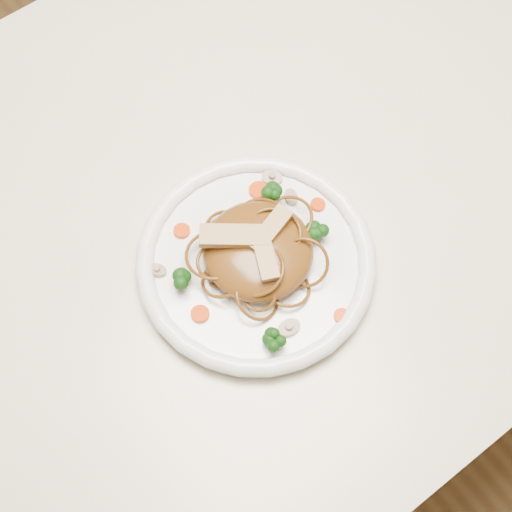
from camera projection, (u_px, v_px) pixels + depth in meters
ground at (260, 355)px, 1.59m from camera, size 4.00×4.00×0.00m
table at (262, 211)px, 1.00m from camera, size 1.20×0.80×0.75m
plate at (256, 264)px, 0.85m from camera, size 0.32×0.32×0.02m
noodle_mound at (258, 250)px, 0.83m from camera, size 0.13×0.13×0.04m
chicken_a at (270, 229)px, 0.81m from camera, size 0.06×0.04×0.01m
chicken_b at (235, 236)px, 0.81m from camera, size 0.08×0.07×0.01m
chicken_c at (265, 254)px, 0.80m from camera, size 0.04×0.06×0.01m
broccoli_0 at (272, 194)px, 0.86m from camera, size 0.03×0.03×0.03m
broccoli_1 at (179, 279)px, 0.82m from camera, size 0.02×0.02×0.03m
broccoli_2 at (273, 341)px, 0.79m from camera, size 0.03×0.03×0.03m
broccoli_3 at (317, 231)px, 0.84m from camera, size 0.04×0.04×0.03m
carrot_0 at (259, 190)px, 0.88m from camera, size 0.03×0.03×0.00m
carrot_1 at (200, 314)px, 0.82m from camera, size 0.02×0.02×0.00m
carrot_2 at (318, 205)px, 0.87m from camera, size 0.02×0.02×0.00m
carrot_3 at (182, 231)px, 0.86m from camera, size 0.02×0.02×0.00m
carrot_4 at (342, 316)px, 0.82m from camera, size 0.02×0.02×0.00m
mushroom_0 at (289, 328)px, 0.81m from camera, size 0.03×0.03×0.01m
mushroom_1 at (291, 197)px, 0.88m from camera, size 0.03×0.03×0.01m
mushroom_2 at (157, 270)px, 0.84m from camera, size 0.03×0.03×0.01m
mushroom_3 at (272, 178)px, 0.89m from camera, size 0.04×0.04×0.01m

